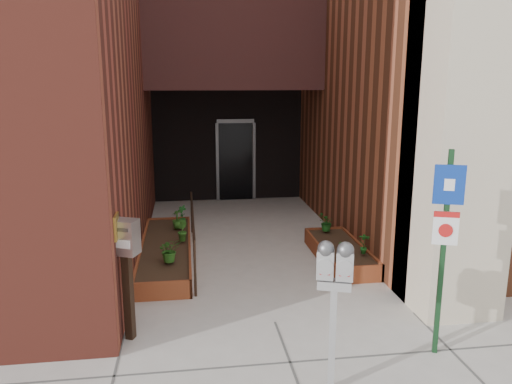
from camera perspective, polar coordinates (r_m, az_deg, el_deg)
name	(u,v)px	position (r m, az deg, el deg)	size (l,w,h in m)	color
ground	(275,322)	(7.02, 2.18, -14.66)	(80.00, 80.00, 0.00)	#9E9991
architecture	(220,7)	(13.18, -4.10, 20.32)	(20.00, 14.60, 10.00)	maroon
planter_left	(166,252)	(9.37, -10.24, -6.79)	(0.90, 3.60, 0.30)	maroon
planter_right	(340,253)	(9.30, 9.58, -6.91)	(0.80, 2.20, 0.30)	maroon
handrail	(193,220)	(9.13, -7.26, -3.16)	(0.04, 3.34, 0.90)	black
parking_meter	(335,276)	(5.18, 8.98, -9.51)	(0.38, 0.24, 1.65)	#AAABAD
sign_post	(445,232)	(6.11, 20.78, -4.32)	(0.33, 0.13, 2.48)	#133419
payment_dropbox	(126,254)	(6.38, -14.65, -6.88)	(0.38, 0.33, 1.57)	black
shrub_left_a	(170,250)	(8.35, -9.84, -6.55)	(0.36, 0.36, 0.40)	#29631C
shrub_left_b	(182,231)	(9.38, -8.46, -4.39)	(0.21, 0.21, 0.38)	#2A631C
shrub_left_c	(178,219)	(10.17, -8.95, -3.04)	(0.22, 0.22, 0.39)	#295F1B
shrub_left_d	(182,214)	(10.47, -8.43, -2.56)	(0.21, 0.21, 0.39)	#19591D
shrub_right_a	(343,253)	(8.30, 9.87, -6.86)	(0.19, 0.19, 0.34)	#1F4F16
shrub_right_b	(364,243)	(8.78, 12.27, -5.77)	(0.20, 0.20, 0.37)	#1A5D1B
shrub_right_c	(326,223)	(9.94, 8.04, -3.49)	(0.31, 0.31, 0.35)	#185117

